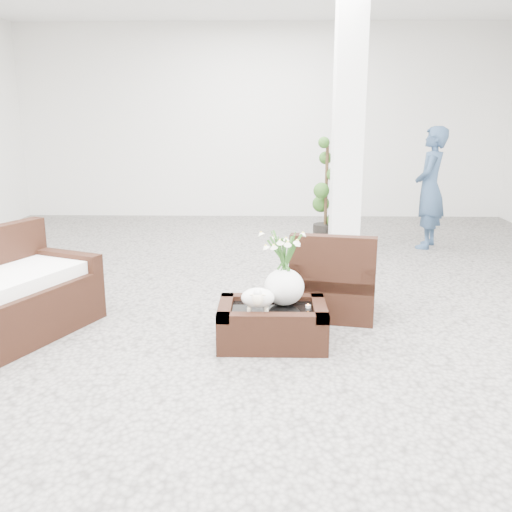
{
  "coord_description": "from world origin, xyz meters",
  "views": [
    {
      "loc": [
        0.11,
        -5.1,
        1.88
      ],
      "look_at": [
        0.0,
        -0.1,
        0.62
      ],
      "focal_mm": 39.29,
      "sensor_mm": 36.0,
      "label": 1
    }
  ],
  "objects": [
    {
      "name": "ground",
      "position": [
        0.0,
        0.0,
        0.0
      ],
      "size": [
        11.0,
        11.0,
        0.0
      ],
      "primitive_type": "plane",
      "color": "gray",
      "rests_on": "ground"
    },
    {
      "name": "column",
      "position": [
        1.2,
        2.8,
        1.75
      ],
      "size": [
        0.4,
        0.4,
        3.5
      ],
      "primitive_type": "cube",
      "color": "white",
      "rests_on": "ground"
    },
    {
      "name": "coffee_table",
      "position": [
        0.15,
        -0.67,
        0.16
      ],
      "size": [
        0.9,
        0.6,
        0.31
      ],
      "primitive_type": "cube",
      "color": "black",
      "rests_on": "ground"
    },
    {
      "name": "sheep_figurine",
      "position": [
        0.03,
        -0.77,
        0.42
      ],
      "size": [
        0.28,
        0.23,
        0.21
      ],
      "primitive_type": "ellipsoid",
      "color": "white",
      "rests_on": "coffee_table"
    },
    {
      "name": "planter_narcissus",
      "position": [
        0.25,
        -0.57,
        0.71
      ],
      "size": [
        0.44,
        0.44,
        0.8
      ],
      "primitive_type": null,
      "color": "white",
      "rests_on": "coffee_table"
    },
    {
      "name": "tealight",
      "position": [
        0.45,
        -0.65,
        0.33
      ],
      "size": [
        0.04,
        0.04,
        0.03
      ],
      "primitive_type": "cylinder",
      "color": "white",
      "rests_on": "coffee_table"
    },
    {
      "name": "armchair",
      "position": [
        0.76,
        0.12,
        0.42
      ],
      "size": [
        0.91,
        0.89,
        0.83
      ],
      "primitive_type": "cube",
      "rotation": [
        0.0,
        0.0,
        2.95
      ],
      "color": "black",
      "rests_on": "ground"
    },
    {
      "name": "topiary",
      "position": [
        0.99,
        3.41,
        0.77
      ],
      "size": [
        0.41,
        0.41,
        1.54
      ],
      "primitive_type": null,
      "color": "#284F19",
      "rests_on": "ground"
    },
    {
      "name": "shopper",
      "position": [
        2.42,
        2.94,
        0.87
      ],
      "size": [
        0.64,
        0.75,
        1.74
      ],
      "primitive_type": "imported",
      "rotation": [
        0.0,
        0.0,
        -2.0
      ],
      "color": "navy",
      "rests_on": "ground"
    }
  ]
}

